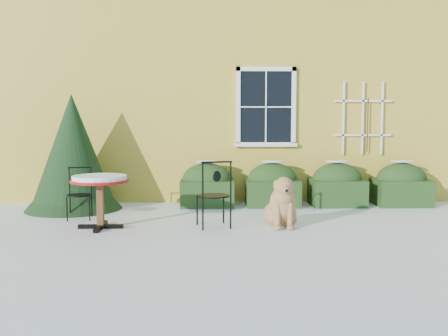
{
  "coord_description": "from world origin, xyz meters",
  "views": [
    {
      "loc": [
        -0.18,
        -7.31,
        1.67
      ],
      "look_at": [
        0.0,
        1.0,
        0.9
      ],
      "focal_mm": 40.0,
      "sensor_mm": 36.0,
      "label": 1
    }
  ],
  "objects_px": {
    "evergreen_shrub": "(73,163)",
    "patio_chair_far": "(80,193)",
    "bistro_table": "(100,184)",
    "patio_chair_near": "(214,194)",
    "dog": "(282,206)"
  },
  "relations": [
    {
      "from": "patio_chair_near",
      "to": "dog",
      "type": "bearing_deg",
      "value": 167.66
    },
    {
      "from": "patio_chair_far",
      "to": "patio_chair_near",
      "type": "bearing_deg",
      "value": -26.53
    },
    {
      "from": "bistro_table",
      "to": "patio_chair_near",
      "type": "xyz_separation_m",
      "value": [
        1.79,
        0.04,
        -0.16
      ]
    },
    {
      "from": "bistro_table",
      "to": "dog",
      "type": "bearing_deg",
      "value": 1.26
    },
    {
      "from": "evergreen_shrub",
      "to": "patio_chair_near",
      "type": "height_order",
      "value": "evergreen_shrub"
    },
    {
      "from": "evergreen_shrub",
      "to": "dog",
      "type": "distance_m",
      "value": 4.16
    },
    {
      "from": "evergreen_shrub",
      "to": "bistro_table",
      "type": "xyz_separation_m",
      "value": [
        0.9,
        -1.76,
        -0.19
      ]
    },
    {
      "from": "patio_chair_far",
      "to": "dog",
      "type": "relative_size",
      "value": 0.94
    },
    {
      "from": "patio_chair_far",
      "to": "dog",
      "type": "height_order",
      "value": "patio_chair_far"
    },
    {
      "from": "evergreen_shrub",
      "to": "bistro_table",
      "type": "distance_m",
      "value": 1.98
    },
    {
      "from": "bistro_table",
      "to": "patio_chair_near",
      "type": "distance_m",
      "value": 1.79
    },
    {
      "from": "evergreen_shrub",
      "to": "patio_chair_far",
      "type": "height_order",
      "value": "evergreen_shrub"
    },
    {
      "from": "dog",
      "to": "patio_chair_far",
      "type": "bearing_deg",
      "value": 165.31
    },
    {
      "from": "bistro_table",
      "to": "patio_chair_far",
      "type": "xyz_separation_m",
      "value": [
        -0.54,
        0.82,
        -0.25
      ]
    },
    {
      "from": "patio_chair_far",
      "to": "dog",
      "type": "distance_m",
      "value": 3.49
    }
  ]
}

